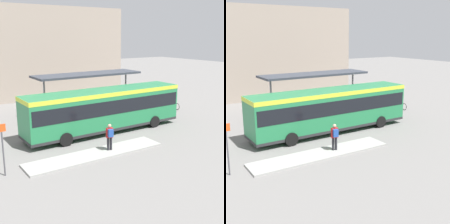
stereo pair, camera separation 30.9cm
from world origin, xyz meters
TOP-DOWN VIEW (x-y plane):
  - ground_plane at (0.00, 0.00)m, footprint 120.00×120.00m
  - curb_island at (-2.99, -3.72)m, footprint 8.96×1.80m
  - city_bus at (0.01, 0.00)m, footprint 12.52×2.78m
  - pedestrian_waiting at (-2.03, -3.75)m, footprint 0.45×0.50m
  - bicycle_green at (9.72, 2.54)m, footprint 0.48×1.55m
  - bicycle_yellow at (9.55, 3.42)m, footprint 0.48×1.65m
  - bicycle_black at (9.60, 4.31)m, footprint 0.48×1.57m
  - bicycle_red at (9.45, 5.19)m, footprint 0.48×1.77m
  - station_shelter at (1.44, 5.10)m, footprint 9.79×2.81m
  - potted_planter_near_shelter at (-1.03, 2.90)m, footprint 0.80×0.80m
  - potted_planter_far_side at (-2.45, 2.58)m, footprint 1.00×1.00m
  - platform_sign at (-8.44, -3.57)m, footprint 0.44×0.08m
  - station_building at (-0.34, 20.56)m, footprint 23.36×12.92m

SIDE VIEW (x-z plane):
  - ground_plane at x=0.00m, z-range 0.00..0.00m
  - curb_island at x=-2.99m, z-range 0.00..0.12m
  - bicycle_green at x=9.72m, z-range 0.00..0.67m
  - bicycle_black at x=9.60m, z-range 0.00..0.68m
  - bicycle_yellow at x=9.55m, z-range 0.00..0.72m
  - bicycle_red at x=9.45m, z-range 0.00..0.76m
  - potted_planter_near_shelter at x=-1.03m, z-range 0.02..1.23m
  - potted_planter_far_side at x=-2.45m, z-range 0.03..1.50m
  - pedestrian_waiting at x=-2.03m, z-range 0.24..1.94m
  - platform_sign at x=-8.44m, z-range 0.16..2.96m
  - city_bus at x=0.01m, z-range 0.27..3.49m
  - station_shelter at x=1.44m, z-range 1.75..5.58m
  - station_building at x=-0.34m, z-range 0.00..10.30m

